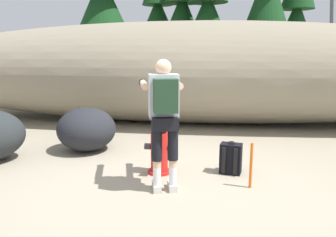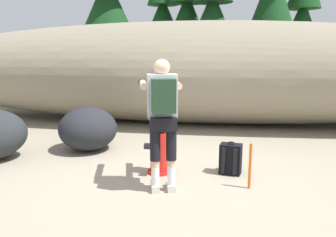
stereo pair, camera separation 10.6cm
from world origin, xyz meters
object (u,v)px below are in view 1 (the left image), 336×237
(spare_backpack, at_px, (231,159))
(survey_stake, at_px, (251,166))
(utility_worker, at_px, (164,109))
(fire_hydrant, at_px, (159,150))
(boulder_mid, at_px, (87,129))

(spare_backpack, relative_size, survey_stake, 0.78)
(utility_worker, distance_m, survey_stake, 1.35)
(utility_worker, height_order, spare_backpack, utility_worker)
(utility_worker, relative_size, spare_backpack, 3.51)
(fire_hydrant, xyz_separation_m, boulder_mid, (-1.46, 0.95, 0.04))
(fire_hydrant, distance_m, boulder_mid, 1.75)
(boulder_mid, height_order, survey_stake, boulder_mid)
(utility_worker, relative_size, boulder_mid, 1.58)
(utility_worker, bearing_deg, boulder_mid, 31.99)
(spare_backpack, distance_m, survey_stake, 0.56)
(boulder_mid, distance_m, survey_stake, 3.02)
(spare_backpack, xyz_separation_m, boulder_mid, (-2.49, 0.82, 0.17))
(utility_worker, bearing_deg, fire_hydrant, 0.11)
(fire_hydrant, distance_m, utility_worker, 0.89)
(fire_hydrant, relative_size, spare_backpack, 1.61)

